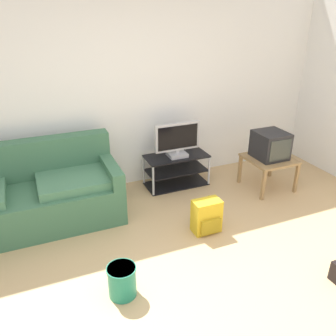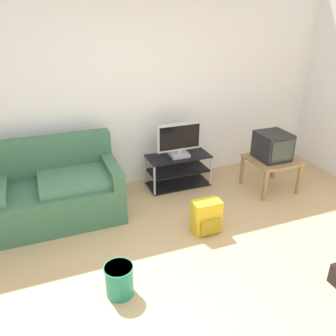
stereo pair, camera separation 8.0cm
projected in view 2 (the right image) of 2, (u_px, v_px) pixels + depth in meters
The scene contains 9 objects.
ground_plane at pixel (196, 305), 2.98m from camera, with size 9.00×9.80×0.02m, color tan.
wall_back at pixel (117, 88), 4.48m from camera, with size 9.00×0.10×2.70m, color white.
couch at pixel (25, 196), 3.99m from camera, with size 2.14×0.87×0.91m.
tv_stand at pixel (178, 170), 4.88m from camera, with size 0.86×0.41×0.44m.
flat_tv at pixel (179, 140), 4.67m from camera, with size 0.63×0.22×0.47m.
side_table at pixel (271, 163), 4.71m from camera, with size 0.60×0.60×0.44m.
crt_tv at pixel (273, 146), 4.63m from camera, with size 0.39×0.42×0.36m.
backpack at pixel (206, 217), 3.86m from camera, with size 0.31×0.26×0.39m.
cleaning_bucket at pixel (119, 279), 3.02m from camera, with size 0.26×0.26×0.29m.
Camera 2 is at (-1.03, -1.97, 2.31)m, focal length 37.31 mm.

